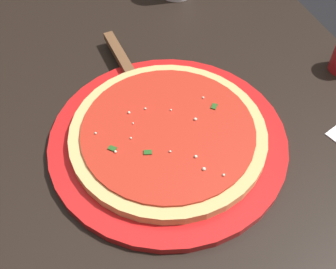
# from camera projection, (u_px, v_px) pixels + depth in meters

# --- Properties ---
(restaurant_table) EXTENTS (1.07, 0.87, 0.76)m
(restaurant_table) POSITION_uv_depth(u_px,v_px,m) (153.00, 179.00, 0.77)
(restaurant_table) COLOR black
(restaurant_table) RESTS_ON ground_plane
(serving_plate) EXTENTS (0.38, 0.38, 0.01)m
(serving_plate) POSITION_uv_depth(u_px,v_px,m) (168.00, 140.00, 0.65)
(serving_plate) COLOR red
(serving_plate) RESTS_ON restaurant_table
(pizza) EXTENTS (0.31, 0.31, 0.02)m
(pizza) POSITION_uv_depth(u_px,v_px,m) (168.00, 133.00, 0.64)
(pizza) COLOR #DBB26B
(pizza) RESTS_ON serving_plate
(pizza_server) EXTENTS (0.22, 0.08, 0.01)m
(pizza_server) POSITION_uv_depth(u_px,v_px,m) (129.00, 68.00, 0.74)
(pizza_server) COLOR silver
(pizza_server) RESTS_ON serving_plate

